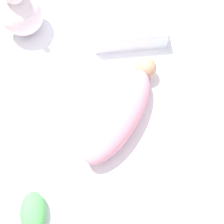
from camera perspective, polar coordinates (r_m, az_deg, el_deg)
name	(u,v)px	position (r m, az deg, el deg)	size (l,w,h in m)	color
ground_plane	(108,128)	(1.68, -0.76, -2.86)	(12.00, 12.00, 0.00)	#B2A893
bed_mattress	(108,120)	(1.57, -0.81, -1.47)	(1.33, 0.91, 0.22)	white
swaddled_baby	(119,111)	(1.39, 1.30, 0.12)	(0.55, 0.46, 0.15)	pink
pillow	(127,19)	(1.68, 2.80, 16.64)	(0.32, 0.37, 0.11)	white
bunny_plush	(20,11)	(1.68, -16.42, 17.26)	(0.22, 0.22, 0.37)	silver
turtle_plush	(33,214)	(1.36, -14.25, -17.65)	(0.20, 0.10, 0.08)	#51B756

